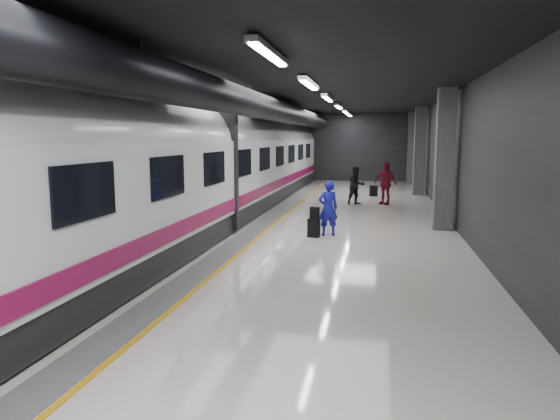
{
  "coord_description": "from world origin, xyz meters",
  "views": [
    {
      "loc": [
        2.49,
        -14.68,
        2.95
      ],
      "look_at": [
        0.14,
        -2.73,
        1.18
      ],
      "focal_mm": 32.0,
      "sensor_mm": 36.0,
      "label": 1
    }
  ],
  "objects": [
    {
      "name": "traveler_far_b",
      "position": [
        2.81,
        7.87,
        0.95
      ],
      "size": [
        1.18,
        0.99,
        1.9
      ],
      "primitive_type": "imported",
      "rotation": [
        0.0,
        0.0,
        -0.57
      ],
      "color": "maroon",
      "rests_on": "ground"
    },
    {
      "name": "platform_hall",
      "position": [
        -0.29,
        0.96,
        3.54
      ],
      "size": [
        10.02,
        40.02,
        4.51
      ],
      "color": "black",
      "rests_on": "ground"
    },
    {
      "name": "suitcase_main",
      "position": [
        0.65,
        -0.11,
        0.28
      ],
      "size": [
        0.38,
        0.3,
        0.55
      ],
      "primitive_type": "cube",
      "rotation": [
        0.0,
        0.0,
        -0.27
      ],
      "color": "black",
      "rests_on": "ground"
    },
    {
      "name": "traveler_far_a",
      "position": [
        1.56,
        7.56,
        0.84
      ],
      "size": [
        1.03,
        0.97,
        1.69
      ],
      "primitive_type": "imported",
      "rotation": [
        0.0,
        0.0,
        0.54
      ],
      "color": "black",
      "rests_on": "ground"
    },
    {
      "name": "shoulder_bag",
      "position": [
        0.67,
        -0.1,
        0.73
      ],
      "size": [
        0.3,
        0.24,
        0.36
      ],
      "primitive_type": "cube",
      "rotation": [
        0.0,
        0.0,
        -0.4
      ],
      "color": "black",
      "rests_on": "suitcase_main"
    },
    {
      "name": "traveler_main",
      "position": [
        1.04,
        0.23,
        0.84
      ],
      "size": [
        0.72,
        0.6,
        1.67
      ],
      "primitive_type": "imported",
      "rotation": [
        0.0,
        0.0,
        3.53
      ],
      "color": "#1C19BC",
      "rests_on": "ground"
    },
    {
      "name": "train",
      "position": [
        -3.25,
        -0.0,
        2.07
      ],
      "size": [
        3.05,
        38.0,
        4.05
      ],
      "color": "black",
      "rests_on": "ground"
    },
    {
      "name": "suitcase_far",
      "position": [
        2.28,
        10.95,
        0.27
      ],
      "size": [
        0.42,
        0.34,
        0.54
      ],
      "primitive_type": "cube",
      "rotation": [
        0.0,
        0.0,
        0.3
      ],
      "color": "black",
      "rests_on": "ground"
    },
    {
      "name": "ground",
      "position": [
        0.0,
        0.0,
        0.0
      ],
      "size": [
        40.0,
        40.0,
        0.0
      ],
      "primitive_type": "plane",
      "color": "silver",
      "rests_on": "ground"
    }
  ]
}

